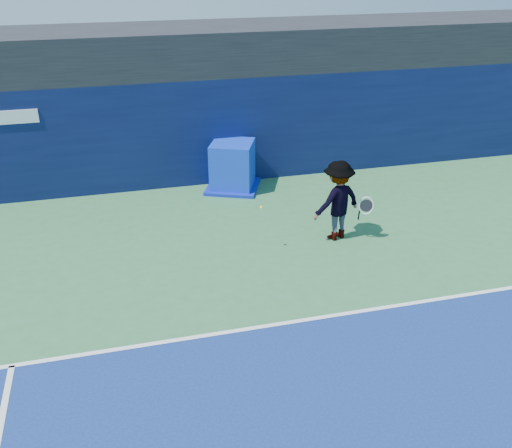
% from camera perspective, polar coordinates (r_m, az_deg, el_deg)
% --- Properties ---
extents(ground, '(80.00, 80.00, 0.00)m').
position_cam_1_polar(ground, '(8.75, 10.58, -20.93)').
color(ground, '#306B3E').
rests_on(ground, ground).
extents(baseline, '(24.00, 0.10, 0.01)m').
position_cam_1_polar(baseline, '(10.81, 4.08, -9.67)').
color(baseline, white).
rests_on(baseline, ground).
extents(stadium_band, '(36.00, 3.00, 1.20)m').
position_cam_1_polar(stadium_band, '(17.21, -4.71, 17.18)').
color(stadium_band, black).
rests_on(stadium_band, back_wall_assembly).
extents(back_wall_assembly, '(36.00, 1.03, 3.00)m').
position_cam_1_polar(back_wall_assembly, '(16.72, -3.84, 9.54)').
color(back_wall_assembly, '#0A133C').
rests_on(back_wall_assembly, ground).
extents(equipment_cart, '(1.85, 1.85, 1.36)m').
position_cam_1_polar(equipment_cart, '(16.17, -2.36, 5.66)').
color(equipment_cart, '#0D2DBF').
rests_on(equipment_cart, ground).
extents(tennis_player, '(1.47, 1.06, 1.93)m').
position_cam_1_polar(tennis_player, '(13.36, 8.17, 2.34)').
color(tennis_player, white).
rests_on(tennis_player, ground).
extents(tennis_ball, '(0.07, 0.07, 0.07)m').
position_cam_1_polar(tennis_ball, '(12.57, 0.53, 1.68)').
color(tennis_ball, '#DFF41B').
rests_on(tennis_ball, ground).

